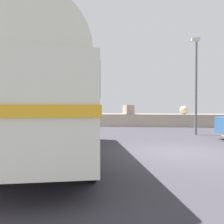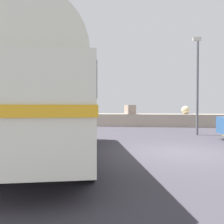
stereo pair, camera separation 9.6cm
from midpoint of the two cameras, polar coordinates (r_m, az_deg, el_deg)
name	(u,v)px [view 2 (the right image)]	position (r m, az deg, el deg)	size (l,w,h in m)	color
ground	(179,153)	(8.84, 16.87, -9.80)	(32.00, 26.00, 0.02)	#37343C
breakwater	(157,119)	(20.46, 11.28, -1.72)	(31.36, 2.30, 2.47)	#AFA08B
vintage_coach	(54,97)	(7.86, -13.98, 3.80)	(4.49, 8.91, 3.70)	black
lamp_post	(197,82)	(14.58, 20.85, 7.18)	(0.52, 0.96, 5.67)	#5B5B60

